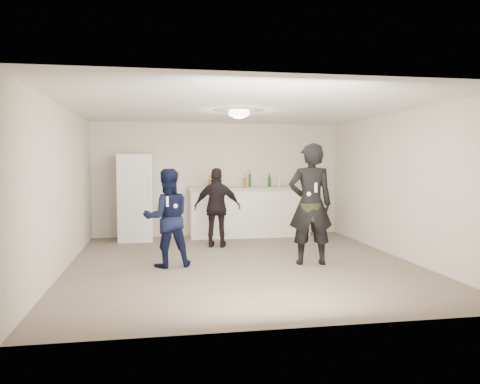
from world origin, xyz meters
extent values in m
plane|color=#6B5B4C|center=(0.00, 0.00, 0.00)|extent=(6.00, 6.00, 0.00)
plane|color=silver|center=(0.00, 0.00, 2.50)|extent=(6.00, 6.00, 0.00)
plane|color=beige|center=(0.00, 3.00, 1.25)|extent=(6.00, 0.00, 6.00)
plane|color=beige|center=(0.00, -3.00, 1.25)|extent=(6.00, 0.00, 6.00)
plane|color=beige|center=(-2.75, 0.00, 1.25)|extent=(0.00, 6.00, 6.00)
plane|color=beige|center=(2.75, 0.00, 1.25)|extent=(0.00, 6.00, 6.00)
cube|color=white|center=(0.64, 2.67, 0.53)|extent=(2.60, 0.56, 1.05)
cube|color=beige|center=(0.64, 2.67, 1.07)|extent=(2.68, 0.64, 0.04)
cube|color=white|center=(-1.80, 2.60, 0.90)|extent=(0.70, 0.70, 1.80)
cylinder|color=silver|center=(-1.52, 2.23, 1.30)|extent=(0.02, 0.02, 0.60)
ellipsoid|color=white|center=(0.00, 0.30, 2.45)|extent=(0.36, 0.36, 0.16)
cylinder|color=silver|center=(-0.24, 2.79, 1.18)|extent=(0.08, 0.08, 0.17)
imported|color=#0F1840|center=(-1.20, -0.02, 0.77)|extent=(0.83, 0.70, 1.54)
imported|color=black|center=(1.07, -0.23, 0.97)|extent=(0.76, 0.55, 1.94)
cylinder|color=#2D3719|center=(1.07, -0.23, 0.85)|extent=(0.34, 0.34, 0.28)
imported|color=black|center=(-0.21, 1.53, 0.77)|extent=(0.96, 0.57, 1.53)
cube|color=white|center=(-1.20, -0.30, 1.05)|extent=(0.04, 0.04, 0.15)
sphere|color=white|center=(-1.08, -0.27, 0.98)|extent=(0.07, 0.07, 0.07)
cube|color=silver|center=(1.07, -0.48, 1.25)|extent=(0.04, 0.04, 0.15)
sphere|color=white|center=(0.97, -0.45, 1.15)|extent=(0.07, 0.07, 0.07)
cylinder|color=#9E5C17|center=(-0.24, 2.60, 1.18)|extent=(0.08, 0.08, 0.18)
cylinder|color=#144619|center=(0.68, 2.84, 1.23)|extent=(0.06, 0.06, 0.29)
cylinder|color=white|center=(1.35, 2.75, 1.18)|extent=(0.07, 0.07, 0.19)
cylinder|color=#185016|center=(1.13, 2.81, 1.20)|extent=(0.07, 0.07, 0.23)
cylinder|color=#9B4716|center=(0.51, 2.54, 1.20)|extent=(0.07, 0.07, 0.21)
camera|label=1|loc=(-1.33, -7.38, 1.65)|focal=35.00mm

